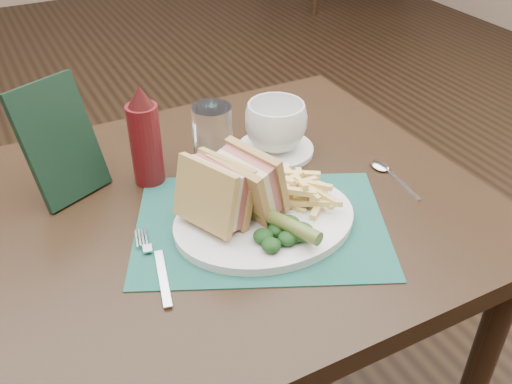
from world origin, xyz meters
TOP-DOWN VIEW (x-y plane):
  - floor at (0.00, 0.00)m, footprint 7.00×7.00m
  - wall_back at (0.00, 3.50)m, footprint 6.00×0.00m
  - table_main at (0.00, -0.50)m, footprint 0.90×0.75m
  - placemat at (0.03, -0.59)m, footprint 0.49×0.43m
  - plate at (0.04, -0.59)m, footprint 0.32×0.27m
  - sandwich_half_a at (-0.05, -0.58)m, footprint 0.12×0.14m
  - sandwich_half_b at (0.01, -0.57)m, footprint 0.11×0.13m
  - kale_garnish at (0.04, -0.65)m, footprint 0.11×0.08m
  - pickle_spear at (0.05, -0.65)m, footprint 0.07×0.12m
  - fries_pile at (0.10, -0.57)m, footprint 0.18×0.20m
  - fork at (-0.15, -0.61)m, footprint 0.07×0.17m
  - spoon at (0.31, -0.58)m, footprint 0.05×0.15m
  - saucer at (0.17, -0.40)m, footprint 0.17×0.17m
  - coffee_cup at (0.17, -0.40)m, footprint 0.17×0.17m
  - drinking_glass at (0.04, -0.40)m, footprint 0.09×0.09m
  - ketchup_bottle at (-0.08, -0.38)m, footprint 0.07×0.07m
  - check_presenter at (-0.22, -0.35)m, footprint 0.15×0.12m

SIDE VIEW (x-z plane):
  - floor at x=0.00m, z-range 0.00..0.00m
  - wall_back at x=0.00m, z-range -3.00..3.00m
  - table_main at x=0.00m, z-range 0.00..0.75m
  - placemat at x=0.03m, z-range 0.75..0.75m
  - spoon at x=0.31m, z-range 0.75..0.76m
  - saucer at x=0.17m, z-range 0.75..0.76m
  - fork at x=-0.15m, z-range 0.75..0.76m
  - plate at x=0.04m, z-range 0.75..0.77m
  - kale_garnish at x=0.04m, z-range 0.77..0.79m
  - pickle_spear at x=0.05m, z-range 0.78..0.80m
  - fries_pile at x=0.10m, z-range 0.77..0.83m
  - coffee_cup at x=0.17m, z-range 0.76..0.85m
  - drinking_glass at x=0.04m, z-range 0.75..0.88m
  - sandwich_half_a at x=-0.05m, z-range 0.77..0.88m
  - sandwich_half_b at x=0.01m, z-range 0.77..0.88m
  - ketchup_bottle at x=-0.08m, z-range 0.75..0.94m
  - check_presenter at x=-0.22m, z-range 0.75..0.95m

